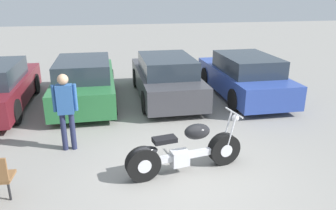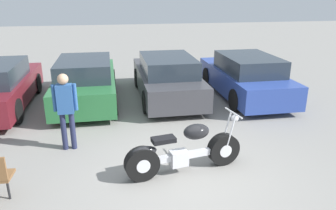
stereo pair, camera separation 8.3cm
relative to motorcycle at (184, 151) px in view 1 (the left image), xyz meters
name	(u,v)px [view 1 (the left image)]	position (x,y,z in m)	size (l,w,h in m)	color
ground_plane	(183,174)	(-0.04, -0.11, -0.44)	(60.00, 60.00, 0.00)	gray
motorcycle	(184,151)	(0.00, 0.00, 0.00)	(2.38, 0.80, 1.11)	black
parked_car_green	(85,82)	(-2.09, 4.74, 0.24)	(1.86, 4.54, 1.42)	#286B38
parked_car_dark_grey	(166,78)	(0.50, 4.71, 0.24)	(1.86, 4.54, 1.42)	#3D3D42
parked_car_blue	(244,76)	(3.09, 4.40, 0.24)	(1.86, 4.54, 1.42)	#2D479E
person_standing	(66,106)	(-2.30, 1.41, 0.60)	(0.52, 0.23, 1.74)	#232847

